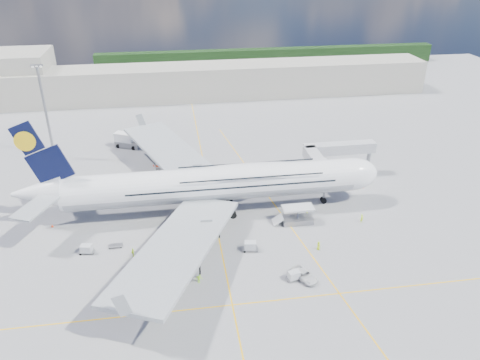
{
  "coord_description": "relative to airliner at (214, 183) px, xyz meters",
  "views": [
    {
      "loc": [
        -7.71,
        -78.0,
        52.83
      ],
      "look_at": [
        5.6,
        8.0,
        8.3
      ],
      "focal_mm": 35.0,
      "sensor_mm": 36.0,
      "label": 1
    }
  ],
  "objects": [
    {
      "name": "airliner",
      "position": [
        0.0,
        0.0,
        0.0
      ],
      "size": [
        77.26,
        79.15,
        23.71
      ],
      "color": "white",
      "rests_on": "ground"
    },
    {
      "name": "crew_van",
      "position": [
        18.18,
        -17.31,
        -5.97
      ],
      "size": [
        0.77,
        0.99,
        1.79
      ],
      "primitive_type": "imported",
      "rotation": [
        0.0,
        0.0,
        1.83
      ],
      "color": "#CAF019",
      "rests_on": "ground"
    },
    {
      "name": "cone_tail",
      "position": [
        -33.96,
        -1.15,
        -6.58
      ],
      "size": [
        0.47,
        0.47,
        0.6
      ],
      "color": "#F9390D",
      "rests_on": "ground"
    },
    {
      "name": "catering_truck_inner",
      "position": [
        -9.28,
        20.92,
        -4.91
      ],
      "size": [
        7.48,
        4.63,
        4.16
      ],
      "rotation": [
        0.0,
        0.0,
        -0.34
      ],
      "color": "gray",
      "rests_on": "ground"
    },
    {
      "name": "ground",
      "position": [
        -0.26,
        -10.0,
        -6.87
      ],
      "size": [
        300.0,
        300.0,
        0.0
      ],
      "primitive_type": "plane",
      "color": "gray",
      "rests_on": "ground"
    },
    {
      "name": "dolly_nose_far",
      "position": [
        11.27,
        -25.3,
        -5.95
      ],
      "size": [
        2.97,
        2.06,
        1.71
      ],
      "rotation": [
        0.0,
        0.0,
        0.25
      ],
      "color": "gray",
      "rests_on": "ground"
    },
    {
      "name": "terminal",
      "position": [
        -0.26,
        85.0,
        -0.87
      ],
      "size": [
        180.0,
        16.0,
        12.0
      ],
      "primitive_type": "cube",
      "color": "#B2AD9E",
      "rests_on": "ground"
    },
    {
      "name": "crew_wing",
      "position": [
        -16.82,
        -14.04,
        -5.99
      ],
      "size": [
        0.91,
        1.1,
        1.75
      ],
      "primitive_type": "imported",
      "rotation": [
        0.0,
        0.0,
        1.02
      ],
      "color": "#ADDA17",
      "rests_on": "ground"
    },
    {
      "name": "cone_wing_left_outer",
      "position": [
        -13.45,
        25.38,
        -6.61
      ],
      "size": [
        0.42,
        0.42,
        0.53
      ],
      "color": "#F9390D",
      "rests_on": "ground"
    },
    {
      "name": "catering_truck_outer",
      "position": [
        -20.79,
        39.35,
        -4.79
      ],
      "size": [
        8.11,
        5.6,
        4.47
      ],
      "rotation": [
        0.0,
        0.0,
        -0.46
      ],
      "color": "gray",
      "rests_on": "ground"
    },
    {
      "name": "cone_wing_right_outer",
      "position": [
        -14.61,
        -17.49,
        -6.62
      ],
      "size": [
        0.4,
        0.4,
        0.51
      ],
      "color": "#F9390D",
      "rests_on": "ground"
    },
    {
      "name": "dolly_row_b",
      "position": [
        -6.31,
        -21.48,
        -6.57
      ],
      "size": [
        2.66,
        1.51,
        0.38
      ],
      "rotation": [
        0.0,
        0.0,
        0.05
      ],
      "color": "gray",
      "rests_on": "ground"
    },
    {
      "name": "crew_loader",
      "position": [
        19.28,
        -5.67,
        -6.11
      ],
      "size": [
        0.93,
        0.91,
        1.52
      ],
      "primitive_type": "imported",
      "rotation": [
        0.0,
        0.0,
        -0.68
      ],
      "color": "#C1F619",
      "rests_on": "ground"
    },
    {
      "name": "baggage_tug",
      "position": [
        -6.44,
        -16.83,
        -6.01
      ],
      "size": [
        3.21,
        1.64,
        1.95
      ],
      "rotation": [
        0.0,
        0.0,
        0.06
      ],
      "color": "white",
      "rests_on": "ground"
    },
    {
      "name": "taxi_line_diag",
      "position": [
        13.74,
        -0.0,
        -6.86
      ],
      "size": [
        14.16,
        99.06,
        0.01
      ],
      "primitive_type": "cube",
      "rotation": [
        0.0,
        0.0,
        0.14
      ],
      "color": "yellow",
      "rests_on": "ground"
    },
    {
      "name": "cone_nose",
      "position": [
        36.44,
        5.41,
        -6.62
      ],
      "size": [
        0.41,
        0.41,
        0.52
      ],
      "color": "#F9390D",
      "rests_on": "ground"
    },
    {
      "name": "tree_line",
      "position": [
        39.74,
        130.0,
        -2.87
      ],
      "size": [
        160.0,
        6.0,
        8.0
      ],
      "primitive_type": "cube",
      "color": "#193814",
      "rests_on": "ground"
    },
    {
      "name": "dolly_back",
      "position": [
        -20.38,
        -10.45,
        -6.57
      ],
      "size": [
        2.71,
        1.54,
        0.39
      ],
      "rotation": [
        0.0,
        0.0,
        0.05
      ],
      "color": "gray",
      "rests_on": "ground"
    },
    {
      "name": "dolly_row_a",
      "position": [
        -25.6,
        -11.68,
        -5.91
      ],
      "size": [
        3.04,
        1.99,
        1.78
      ],
      "rotation": [
        0.0,
        0.0,
        -0.18
      ],
      "color": "gray",
      "rests_on": "ground"
    },
    {
      "name": "crew_tug",
      "position": [
        -5.22,
        -23.56,
        -5.89
      ],
      "size": [
        1.3,
        0.79,
        1.95
      ],
      "primitive_type": "imported",
      "rotation": [
        0.0,
        0.0,
        0.05
      ],
      "color": "#A5FF1A",
      "rests_on": "ground"
    },
    {
      "name": "cargo_loader",
      "position": [
        16.56,
        -7.11,
        -5.62
      ],
      "size": [
        8.53,
        3.2,
        3.67
      ],
      "color": "silver",
      "rests_on": "ground"
    },
    {
      "name": "dolly_row_c",
      "position": [
        -17.26,
        -18.32,
        -6.51
      ],
      "size": [
        3.15,
        1.7,
        0.46
      ],
      "rotation": [
        0.0,
        0.0,
        0.01
      ],
      "color": "gray",
      "rests_on": "ground"
    },
    {
      "name": "taxi_line_main",
      "position": [
        -0.26,
        -10.0,
        -6.86
      ],
      "size": [
        0.25,
        220.0,
        0.01
      ],
      "primitive_type": "cube",
      "color": "yellow",
      "rests_on": "ground"
    },
    {
      "name": "jet_bridge",
      "position": [
        29.55,
        10.94,
        -0.02
      ],
      "size": [
        18.8,
        12.1,
        8.5
      ],
      "color": "#B7B7BC",
      "rests_on": "ground"
    },
    {
      "name": "cone_wing_right_inner",
      "position": [
        -6.44,
        -19.9,
        -6.61
      ],
      "size": [
        0.43,
        0.43,
        0.54
      ],
      "color": "#F9390D",
      "rests_on": "ground"
    },
    {
      "name": "crew_nose",
      "position": [
        30.11,
        -9.31,
        -5.89
      ],
      "size": [
        0.85,
        0.73,
        1.96
      ],
      "primitive_type": "imported",
      "rotation": [
        0.0,
        0.0,
        0.45
      ],
      "color": "#D3FD1A",
      "rests_on": "ground"
    },
    {
      "name": "service_van",
      "position": [
        13.15,
        -25.31,
        -6.11
      ],
      "size": [
        4.46,
        5.98,
        1.51
      ],
      "primitive_type": "imported",
      "rotation": [
        0.0,
        0.0,
        0.41
      ],
      "color": "silver",
      "rests_on": "ground"
    },
    {
      "name": "taxi_line_cross",
      "position": [
        -0.26,
        -30.0,
        -6.86
      ],
      "size": [
        120.0,
        0.25,
        0.01
      ],
      "primitive_type": "cube",
      "color": "yellow",
      "rests_on": "ground"
    },
    {
      "name": "light_mast",
      "position": [
        -40.26,
        35.0,
        6.34
      ],
      "size": [
        3.0,
        0.7,
        25.5
      ],
      "color": "gray",
      "rests_on": "ground"
    },
    {
      "name": "cone_wing_left_inner",
      "position": [
        -14.26,
        15.83,
        -6.61
      ],
      "size": [
        0.43,
        0.43,
        0.54
      ],
      "color": "#F9390D",
      "rests_on": "ground"
    },
    {
      "name": "dolly_nose_near",
      "position": [
        5.23,
        -15.56,
        -5.85
      ],
      "size": [
        3.2,
        2.02,
        1.9
      ],
      "rotation": [
        0.0,
        0.0,
        -0.15
      ],
      "color": "gray",
      "rests_on": "ground"
    }
  ]
}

